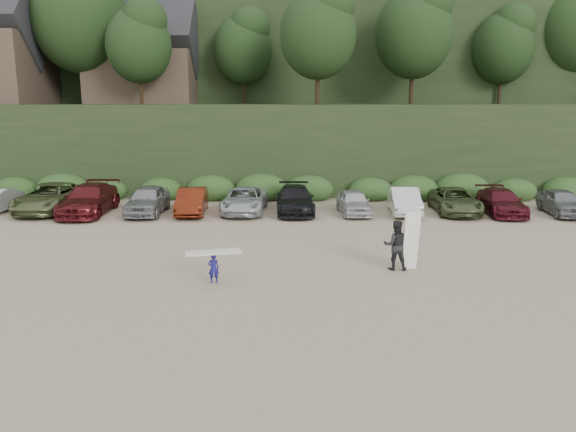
{
  "coord_description": "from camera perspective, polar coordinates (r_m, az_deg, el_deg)",
  "views": [
    {
      "loc": [
        -0.13,
        -21.31,
        6.38
      ],
      "look_at": [
        -0.44,
        3.0,
        1.3
      ],
      "focal_mm": 35.0,
      "sensor_mm": 36.0,
      "label": 1
    }
  ],
  "objects": [
    {
      "name": "child_surfer",
      "position": [
        19.95,
        -7.59,
        -4.59
      ],
      "size": [
        2.0,
        1.0,
        1.16
      ],
      "color": "navy",
      "rests_on": "ground"
    },
    {
      "name": "ground",
      "position": [
        22.25,
        1.04,
        -4.87
      ],
      "size": [
        120.0,
        120.0,
        0.0
      ],
      "primitive_type": "plane",
      "color": "tan",
      "rests_on": "ground"
    },
    {
      "name": "parked_cars",
      "position": [
        32.06,
        -6.13,
        1.63
      ],
      "size": [
        37.03,
        6.41,
        1.65
      ],
      "color": "#9A9A9E",
      "rests_on": "ground"
    },
    {
      "name": "adult_surfer",
      "position": [
        21.66,
        11.01,
        -2.88
      ],
      "size": [
        1.39,
        0.77,
        2.26
      ],
      "color": "black",
      "rests_on": "ground"
    },
    {
      "name": "hillside_backdrop",
      "position": [
        57.44,
        0.61,
        16.64
      ],
      "size": [
        90.0,
        41.5,
        28.0
      ],
      "color": "black",
      "rests_on": "ground"
    }
  ]
}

